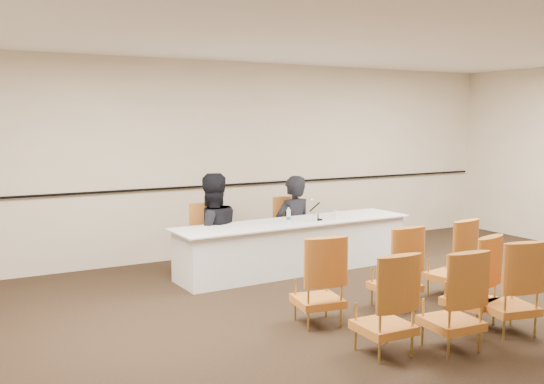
% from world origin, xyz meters
% --- Properties ---
extents(floor, '(10.00, 10.00, 0.00)m').
position_xyz_m(floor, '(0.00, 0.00, 0.00)').
color(floor, black).
rests_on(floor, ground).
extents(ceiling, '(10.00, 10.00, 0.00)m').
position_xyz_m(ceiling, '(0.00, 0.00, 3.00)').
color(ceiling, white).
rests_on(ceiling, ground).
extents(wall_back, '(10.00, 0.04, 3.00)m').
position_xyz_m(wall_back, '(0.00, 4.00, 1.50)').
color(wall_back, beige).
rests_on(wall_back, ground).
extents(wall_rail, '(9.80, 0.04, 0.03)m').
position_xyz_m(wall_rail, '(0.00, 3.96, 1.10)').
color(wall_rail, black).
rests_on(wall_rail, wall_back).
extents(panel_table, '(3.54, 0.95, 0.70)m').
position_xyz_m(panel_table, '(0.16, 2.55, 0.35)').
color(panel_table, white).
rests_on(panel_table, ground).
extents(panelist_main, '(0.69, 0.50, 1.75)m').
position_xyz_m(panelist_main, '(0.46, 3.10, 0.41)').
color(panelist_main, black).
rests_on(panelist_main, ground).
extents(panelist_main_chair, '(0.52, 0.52, 0.95)m').
position_xyz_m(panelist_main_chair, '(0.46, 3.10, 0.47)').
color(panelist_main_chair, '#B56920').
rests_on(panelist_main_chair, ground).
extents(panelist_second, '(0.89, 0.70, 1.82)m').
position_xyz_m(panelist_second, '(-0.90, 3.05, 0.47)').
color(panelist_second, black).
rests_on(panelist_second, ground).
extents(panelist_second_chair, '(0.52, 0.52, 0.95)m').
position_xyz_m(panelist_second_chair, '(-0.90, 3.05, 0.47)').
color(panelist_second_chair, '#B56920').
rests_on(panelist_second_chair, ground).
extents(papers, '(0.32, 0.24, 0.00)m').
position_xyz_m(papers, '(0.74, 2.51, 0.71)').
color(papers, white).
rests_on(papers, panel_table).
extents(microphone, '(0.13, 0.23, 0.30)m').
position_xyz_m(microphone, '(0.47, 2.45, 0.86)').
color(microphone, black).
rests_on(microphone, panel_table).
extents(water_bottle, '(0.08, 0.08, 0.20)m').
position_xyz_m(water_bottle, '(0.04, 2.52, 0.81)').
color(water_bottle, teal).
rests_on(water_bottle, panel_table).
extents(drinking_glass, '(0.08, 0.08, 0.10)m').
position_xyz_m(drinking_glass, '(0.40, 2.42, 0.75)').
color(drinking_glass, silver).
rests_on(drinking_glass, panel_table).
extents(coffee_cup, '(0.08, 0.08, 0.12)m').
position_xyz_m(coffee_cup, '(0.74, 2.40, 0.76)').
color(coffee_cup, white).
rests_on(coffee_cup, panel_table).
extents(aud_chair_front_left, '(0.58, 0.58, 0.95)m').
position_xyz_m(aud_chair_front_left, '(-0.79, 0.52, 0.47)').
color(aud_chair_front_left, '#B56920').
rests_on(aud_chair_front_left, ground).
extents(aud_chair_front_mid, '(0.51, 0.51, 0.95)m').
position_xyz_m(aud_chair_front_mid, '(0.27, 0.55, 0.47)').
color(aud_chair_front_mid, '#B56920').
rests_on(aud_chair_front_mid, ground).
extents(aud_chair_front_right, '(0.57, 0.57, 0.95)m').
position_xyz_m(aud_chair_front_right, '(1.15, 0.58, 0.47)').
color(aud_chair_front_right, '#B56920').
rests_on(aud_chair_front_right, ground).
extents(aud_chair_back_left, '(0.51, 0.51, 0.95)m').
position_xyz_m(aud_chair_back_left, '(-0.71, -0.44, 0.47)').
color(aud_chair_back_left, '#B56920').
rests_on(aud_chair_back_left, ground).
extents(aud_chair_back_mid, '(0.54, 0.54, 0.95)m').
position_xyz_m(aud_chair_back_mid, '(-0.08, -0.65, 0.47)').
color(aud_chair_back_mid, '#B56920').
rests_on(aud_chair_back_mid, ground).
extents(aud_chair_back_right, '(0.60, 0.60, 0.95)m').
position_xyz_m(aud_chair_back_right, '(0.75, -0.60, 0.47)').
color(aud_chair_back_right, '#B56920').
rests_on(aud_chair_back_right, ground).
extents(aud_chair_extra, '(0.61, 0.61, 0.95)m').
position_xyz_m(aud_chair_extra, '(0.59, -0.24, 0.47)').
color(aud_chair_extra, '#B56920').
rests_on(aud_chair_extra, ground).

